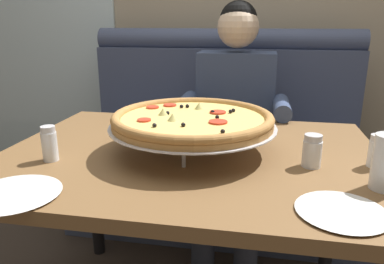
# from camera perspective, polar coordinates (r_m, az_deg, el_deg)

# --- Properties ---
(booth_bench) EXTENTS (1.66, 0.78, 1.13)m
(booth_bench) POSITION_cam_1_polar(r_m,az_deg,el_deg) (2.27, 4.21, -3.29)
(booth_bench) COLOR #424C6B
(booth_bench) RESTS_ON ground_plane
(dining_table) EXTENTS (1.28, 0.95, 0.75)m
(dining_table) POSITION_cam_1_polar(r_m,az_deg,el_deg) (1.30, -0.29, -6.51)
(dining_table) COLOR brown
(dining_table) RESTS_ON ground_plane
(diner_main) EXTENTS (0.54, 0.64, 1.27)m
(diner_main) POSITION_cam_1_polar(r_m,az_deg,el_deg) (1.92, 6.47, 2.62)
(diner_main) COLOR #2D3342
(diner_main) RESTS_ON ground_plane
(pizza) EXTENTS (0.56, 0.56, 0.14)m
(pizza) POSITION_cam_1_polar(r_m,az_deg,el_deg) (1.24, 0.07, 1.85)
(pizza) COLOR silver
(pizza) RESTS_ON dining_table
(shaker_parmesan) EXTENTS (0.06, 0.06, 0.10)m
(shaker_parmesan) POSITION_cam_1_polar(r_m,az_deg,el_deg) (1.19, 17.97, -3.12)
(shaker_parmesan) COLOR white
(shaker_parmesan) RESTS_ON dining_table
(shaker_oregano) EXTENTS (0.05, 0.05, 0.11)m
(shaker_oregano) POSITION_cam_1_polar(r_m,az_deg,el_deg) (1.26, -21.06, -2.03)
(shaker_oregano) COLOR white
(shaker_oregano) RESTS_ON dining_table
(shaker_pepper_flakes) EXTENTS (0.05, 0.05, 0.10)m
(shaker_pepper_flakes) POSITION_cam_1_polar(r_m,az_deg,el_deg) (1.26, 26.50, -2.96)
(shaker_pepper_flakes) COLOR white
(shaker_pepper_flakes) RESTS_ON dining_table
(plate_near_left) EXTENTS (0.21, 0.21, 0.02)m
(plate_near_left) POSITION_cam_1_polar(r_m,az_deg,el_deg) (0.95, 22.07, -10.95)
(plate_near_left) COLOR white
(plate_near_left) RESTS_ON dining_table
(plate_near_right) EXTENTS (0.24, 0.24, 0.02)m
(plate_near_right) POSITION_cam_1_polar(r_m,az_deg,el_deg) (1.06, -25.84, -8.28)
(plate_near_right) COLOR white
(plate_near_right) RESTS_ON dining_table
(patio_chair) EXTENTS (0.40, 0.41, 0.86)m
(patio_chair) POSITION_cam_1_polar(r_m,az_deg,el_deg) (3.89, -15.21, 6.54)
(patio_chair) COLOR black
(patio_chair) RESTS_ON ground_plane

